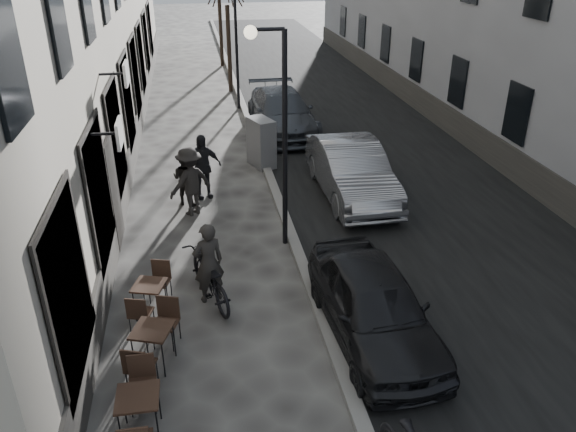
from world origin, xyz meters
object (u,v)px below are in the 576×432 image
object	(u,v)px
bistro_set_a	(140,411)
pedestrian_mid	(190,181)
bistro_set_b	(154,343)
car_mid	(351,170)
utility_cabinet	(261,143)
car_far	(282,112)
streetlamp_near	(277,117)
pedestrian_near	(185,179)
bicycle	(209,277)
pedestrian_far	(202,167)
car_near	(374,305)
bistro_set_c	(150,296)
streetlamp_far	(232,32)

from	to	relation	value
bistro_set_a	pedestrian_mid	xyz separation A→B (m)	(0.89, 7.44, 0.47)
bistro_set_b	car_mid	xyz separation A→B (m)	(5.24, 6.30, 0.31)
utility_cabinet	car_far	xyz separation A→B (m)	(1.23, 3.37, -0.02)
streetlamp_near	pedestrian_near	bearing A→B (deg)	128.94
utility_cabinet	pedestrian_near	bearing A→B (deg)	-153.66
bicycle	bistro_set_b	bearing A→B (deg)	42.76
bistro_set_a	pedestrian_near	bearing A→B (deg)	85.02
streetlamp_near	pedestrian_far	xyz separation A→B (m)	(-1.67, 3.03, -2.23)
pedestrian_far	bistro_set_b	bearing A→B (deg)	-111.99
pedestrian_far	utility_cabinet	bearing A→B (deg)	34.93
bistro_set_a	car_far	world-z (taller)	car_far
streetlamp_near	car_near	world-z (taller)	streetlamp_near
bistro_set_a	bistro_set_c	distance (m)	3.01
streetlamp_far	car_near	world-z (taller)	streetlamp_far
pedestrian_near	car_near	world-z (taller)	pedestrian_near
bicycle	car_mid	xyz separation A→B (m)	(4.20, 4.49, 0.25)
bicycle	pedestrian_mid	bearing A→B (deg)	-103.40
bistro_set_b	pedestrian_mid	xyz separation A→B (m)	(0.75, 5.91, 0.46)
bistro_set_c	pedestrian_far	distance (m)	5.60
streetlamp_far	pedestrian_mid	size ratio (longest dim) A/B	2.74
car_far	car_mid	bearing A→B (deg)	-83.08
bicycle	pedestrian_near	xyz separation A→B (m)	(-0.43, 4.75, 0.22)
bicycle	car_far	world-z (taller)	car_far
bistro_set_c	pedestrian_far	bearing A→B (deg)	94.51
bicycle	car_near	world-z (taller)	car_near
bistro_set_a	pedestrian_far	xyz separation A→B (m)	(1.24, 8.45, 0.46)
bistro_set_c	bicycle	bearing A→B (deg)	33.03
streetlamp_near	bistro_set_a	xyz separation A→B (m)	(-2.91, -5.42, -2.70)
streetlamp_far	bistro_set_a	distance (m)	17.87
car_near	bistro_set_c	bearing A→B (deg)	158.25
bistro_set_a	car_near	bearing A→B (deg)	22.18
bistro_set_b	utility_cabinet	xyz separation A→B (m)	(3.04, 9.07, 0.31)
pedestrian_mid	pedestrian_far	distance (m)	1.07
streetlamp_far	car_far	bearing A→B (deg)	-66.48
streetlamp_near	utility_cabinet	size ratio (longest dim) A/B	3.27
utility_cabinet	car_mid	distance (m)	3.53
streetlamp_far	bistro_set_a	bearing A→B (deg)	-99.48
car_mid	pedestrian_near	bearing A→B (deg)	175.96
bistro_set_b	utility_cabinet	world-z (taller)	utility_cabinet
utility_cabinet	pedestrian_near	distance (m)	3.49
pedestrian_far	car_near	xyz separation A→B (m)	(2.84, -6.81, -0.22)
pedestrian_near	pedestrian_far	world-z (taller)	pedestrian_far
streetlamp_near	pedestrian_far	distance (m)	4.12
bicycle	pedestrian_near	distance (m)	4.77
bicycle	streetlamp_near	bearing A→B (deg)	-147.11
pedestrian_far	car_far	world-z (taller)	pedestrian_far
car_far	bistro_set_b	bearing A→B (deg)	-111.00
bistro_set_b	bistro_set_c	size ratio (longest dim) A/B	1.08
utility_cabinet	car_mid	size ratio (longest dim) A/B	0.33
car_near	car_mid	world-z (taller)	car_mid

